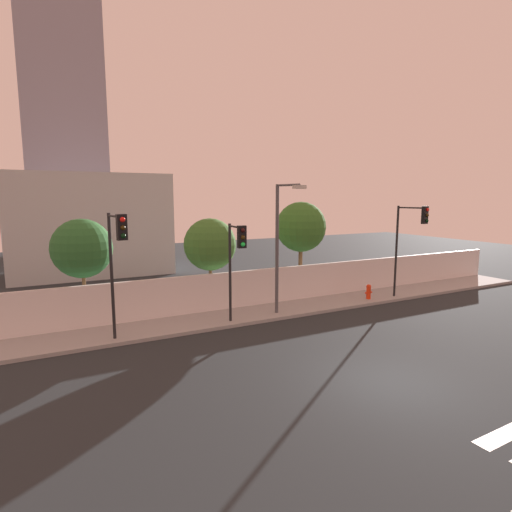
{
  "coord_description": "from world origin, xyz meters",
  "views": [
    {
      "loc": [
        -8.94,
        -8.47,
        5.58
      ],
      "look_at": [
        -1.16,
        6.5,
        3.14
      ],
      "focal_mm": 28.64,
      "sensor_mm": 36.0,
      "label": 1
    }
  ],
  "objects_px": {
    "roadside_tree_midright": "(301,227)",
    "fire_hydrant": "(369,291)",
    "roadside_tree_leftmost": "(82,249)",
    "traffic_light_right": "(236,252)",
    "traffic_light_left": "(411,232)",
    "roadside_tree_midleft": "(210,245)",
    "street_lamp_curbside": "(280,238)",
    "traffic_light_center": "(117,250)"
  },
  "relations": [
    {
      "from": "traffic_light_left",
      "to": "traffic_light_right",
      "type": "relative_size",
      "value": 1.15
    },
    {
      "from": "traffic_light_right",
      "to": "fire_hydrant",
      "type": "height_order",
      "value": "traffic_light_right"
    },
    {
      "from": "traffic_light_left",
      "to": "roadside_tree_leftmost",
      "type": "distance_m",
      "value": 16.22
    },
    {
      "from": "traffic_light_center",
      "to": "traffic_light_right",
      "type": "height_order",
      "value": "traffic_light_center"
    },
    {
      "from": "traffic_light_left",
      "to": "traffic_light_center",
      "type": "relative_size",
      "value": 1.03
    },
    {
      "from": "roadside_tree_leftmost",
      "to": "traffic_light_center",
      "type": "bearing_deg",
      "value": -78.02
    },
    {
      "from": "street_lamp_curbside",
      "to": "roadside_tree_leftmost",
      "type": "distance_m",
      "value": 8.82
    },
    {
      "from": "traffic_light_left",
      "to": "roadside_tree_midleft",
      "type": "distance_m",
      "value": 10.54
    },
    {
      "from": "traffic_light_left",
      "to": "roadside_tree_leftmost",
      "type": "relative_size",
      "value": 1.07
    },
    {
      "from": "street_lamp_curbside",
      "to": "fire_hydrant",
      "type": "bearing_deg",
      "value": 2.18
    },
    {
      "from": "fire_hydrant",
      "to": "roadside_tree_leftmost",
      "type": "relative_size",
      "value": 0.17
    },
    {
      "from": "traffic_light_center",
      "to": "roadside_tree_leftmost",
      "type": "distance_m",
      "value": 4.16
    },
    {
      "from": "street_lamp_curbside",
      "to": "roadside_tree_midleft",
      "type": "distance_m",
      "value": 4.0
    },
    {
      "from": "roadside_tree_leftmost",
      "to": "roadside_tree_midleft",
      "type": "distance_m",
      "value": 6.0
    },
    {
      "from": "roadside_tree_midright",
      "to": "roadside_tree_leftmost",
      "type": "bearing_deg",
      "value": 180.0
    },
    {
      "from": "street_lamp_curbside",
      "to": "roadside_tree_leftmost",
      "type": "bearing_deg",
      "value": 157.8
    },
    {
      "from": "traffic_light_center",
      "to": "roadside_tree_leftmost",
      "type": "bearing_deg",
      "value": 101.98
    },
    {
      "from": "traffic_light_right",
      "to": "roadside_tree_leftmost",
      "type": "distance_m",
      "value": 6.93
    },
    {
      "from": "roadside_tree_leftmost",
      "to": "fire_hydrant",
      "type": "bearing_deg",
      "value": -12.69
    },
    {
      "from": "traffic_light_center",
      "to": "traffic_light_right",
      "type": "xyz_separation_m",
      "value": [
        4.73,
        -0.04,
        -0.37
      ]
    },
    {
      "from": "traffic_light_right",
      "to": "roadside_tree_leftmost",
      "type": "xyz_separation_m",
      "value": [
        -5.59,
        4.09,
        0.01
      ]
    },
    {
      "from": "traffic_light_left",
      "to": "roadside_tree_midright",
      "type": "height_order",
      "value": "roadside_tree_midright"
    },
    {
      "from": "traffic_light_right",
      "to": "roadside_tree_midright",
      "type": "xyz_separation_m",
      "value": [
        5.91,
        4.09,
        0.57
      ]
    },
    {
      "from": "fire_hydrant",
      "to": "roadside_tree_midright",
      "type": "distance_m",
      "value": 5.11
    },
    {
      "from": "street_lamp_curbside",
      "to": "traffic_light_left",
      "type": "bearing_deg",
      "value": -5.76
    },
    {
      "from": "roadside_tree_midright",
      "to": "fire_hydrant",
      "type": "bearing_deg",
      "value": -53.2
    },
    {
      "from": "traffic_light_right",
      "to": "roadside_tree_leftmost",
      "type": "bearing_deg",
      "value": 143.8
    },
    {
      "from": "traffic_light_center",
      "to": "traffic_light_left",
      "type": "bearing_deg",
      "value": -0.13
    },
    {
      "from": "traffic_light_left",
      "to": "traffic_light_right",
      "type": "distance_m",
      "value": 10.11
    },
    {
      "from": "traffic_light_right",
      "to": "street_lamp_curbside",
      "type": "relative_size",
      "value": 0.72
    },
    {
      "from": "traffic_light_left",
      "to": "traffic_light_right",
      "type": "height_order",
      "value": "traffic_light_left"
    },
    {
      "from": "traffic_light_center",
      "to": "traffic_light_right",
      "type": "bearing_deg",
      "value": -0.44
    },
    {
      "from": "traffic_light_center",
      "to": "street_lamp_curbside",
      "type": "relative_size",
      "value": 0.81
    },
    {
      "from": "street_lamp_curbside",
      "to": "fire_hydrant",
      "type": "height_order",
      "value": "street_lamp_curbside"
    },
    {
      "from": "traffic_light_center",
      "to": "fire_hydrant",
      "type": "distance_m",
      "value": 13.37
    },
    {
      "from": "traffic_light_right",
      "to": "fire_hydrant",
      "type": "xyz_separation_m",
      "value": [
        8.24,
        0.98,
        -2.75
      ]
    },
    {
      "from": "traffic_light_left",
      "to": "roadside_tree_midleft",
      "type": "relative_size",
      "value": 1.1
    },
    {
      "from": "traffic_light_left",
      "to": "traffic_light_center",
      "type": "distance_m",
      "value": 14.83
    },
    {
      "from": "traffic_light_left",
      "to": "traffic_light_center",
      "type": "xyz_separation_m",
      "value": [
        -14.83,
        0.03,
        -0.09
      ]
    },
    {
      "from": "roadside_tree_leftmost",
      "to": "traffic_light_left",
      "type": "bearing_deg",
      "value": -14.61
    },
    {
      "from": "traffic_light_left",
      "to": "roadside_tree_midleft",
      "type": "height_order",
      "value": "traffic_light_left"
    },
    {
      "from": "traffic_light_center",
      "to": "roadside_tree_midleft",
      "type": "bearing_deg",
      "value": 38.28
    }
  ]
}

